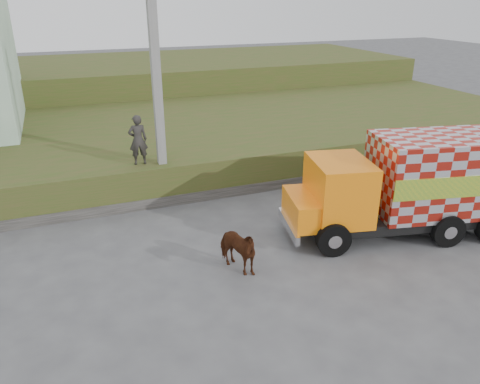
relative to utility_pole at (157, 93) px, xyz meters
name	(u,v)px	position (x,y,z in m)	size (l,w,h in m)	color
ground	(231,252)	(1.00, -4.60, -4.08)	(120.00, 120.00, 0.00)	#474749
embankment	(159,141)	(1.00, 5.40, -3.33)	(40.00, 12.00, 1.50)	#354E1A
embankment_far	(122,84)	(1.00, 17.40, -2.58)	(40.00, 12.00, 3.00)	#354E1A
retaining_strip	(140,203)	(-1.00, -0.40, -3.88)	(16.00, 0.50, 0.40)	#595651
utility_pole	(157,93)	(0.00, 0.00, 0.00)	(1.20, 0.30, 8.00)	gray
cargo_truck	(412,185)	(6.88, -5.39, -2.42)	(7.53, 3.77, 3.22)	black
cow	(236,249)	(0.79, -5.60, -3.39)	(0.74, 1.62, 1.37)	#34110D
pedestrian	(138,140)	(-0.78, 0.20, -1.66)	(0.67, 0.44, 1.83)	#2C2A27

